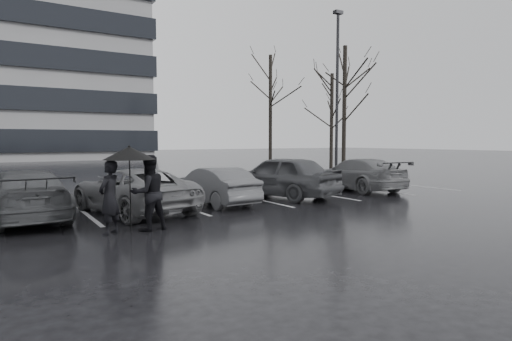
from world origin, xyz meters
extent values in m
plane|color=black|center=(0.00, 0.00, 0.00)|extent=(160.00, 160.00, 0.00)
imported|color=black|center=(1.59, 2.17, 0.75)|extent=(3.06, 4.76, 1.51)
imported|color=#2D2D30|center=(-1.16, 1.93, 0.59)|extent=(1.62, 3.71, 1.19)
imported|color=#464649|center=(-3.81, 1.72, 0.63)|extent=(2.95, 4.84, 1.25)
imported|color=black|center=(-6.51, 1.92, 0.65)|extent=(2.11, 4.58, 1.30)
imported|color=#464649|center=(5.55, 2.32, 0.65)|extent=(2.18, 4.63, 1.31)
imported|color=black|center=(-5.03, -0.86, 0.81)|extent=(0.69, 0.68, 1.62)
imported|color=black|center=(-4.18, -0.90, 0.86)|extent=(0.93, 0.78, 1.72)
cylinder|color=black|center=(-4.58, -0.87, 0.83)|extent=(0.02, 0.02, 1.66)
cone|color=black|center=(-4.58, -0.87, 1.76)|extent=(1.14, 1.14, 0.29)
sphere|color=black|center=(-4.58, -0.87, 1.91)|extent=(0.05, 0.05, 0.05)
cylinder|color=gray|center=(8.54, 6.89, 0.10)|extent=(0.48, 0.48, 0.19)
cylinder|color=black|center=(8.54, 6.89, 4.35)|extent=(0.15, 0.15, 8.69)
cube|color=black|center=(8.54, 6.89, 8.74)|extent=(0.48, 0.29, 0.17)
cube|color=#A1A1A3|center=(-5.00, 2.50, 0.00)|extent=(0.12, 5.00, 0.00)
cube|color=#A1A1A3|center=(-2.20, 2.50, 0.00)|extent=(0.12, 5.00, 0.00)
cube|color=#A1A1A3|center=(0.60, 2.50, 0.00)|extent=(0.12, 5.00, 0.00)
cube|color=#A1A1A3|center=(3.40, 2.50, 0.00)|extent=(0.12, 5.00, 0.00)
cube|color=#A1A1A3|center=(6.20, 2.50, 0.00)|extent=(0.12, 5.00, 0.00)
cube|color=#A1A1A3|center=(9.00, 2.50, 0.00)|extent=(0.12, 5.00, 0.00)
cylinder|color=black|center=(12.00, 10.00, 4.00)|extent=(0.26, 0.26, 8.00)
cylinder|color=black|center=(14.50, 14.00, 3.50)|extent=(0.26, 0.26, 7.00)
cylinder|color=black|center=(11.00, 17.00, 4.25)|extent=(0.26, 0.26, 8.50)
camera|label=1|loc=(-7.14, -10.36, 2.04)|focal=30.00mm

